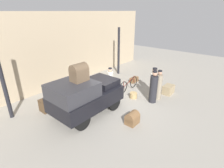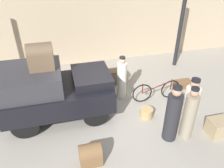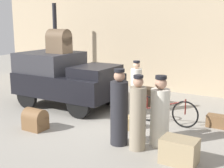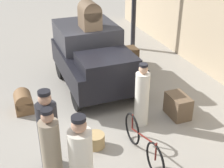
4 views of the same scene
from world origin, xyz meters
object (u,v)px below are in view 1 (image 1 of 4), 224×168
trunk_large_brown (168,90)px  trunk_barrel_dark (132,118)px  porter_with_bicycle (110,82)px  trunk_wicker_pale (98,85)px  conductor_in_dark_uniform (153,88)px  trunk_umber_medium (46,105)px  bicycle (129,84)px  wicker_basket (133,95)px  suitcase_tan_flat (134,80)px  truck (84,95)px  porter_lifting_near_truck (154,83)px  porter_standing_middle (158,86)px  trunk_on_truck_roof (79,72)px

trunk_large_brown → trunk_barrel_dark: 3.84m
porter_with_bicycle → trunk_wicker_pale: porter_with_bicycle is taller
porter_with_bicycle → trunk_large_brown: size_ratio=2.26×
porter_with_bicycle → conductor_in_dark_uniform: conductor_in_dark_uniform is taller
trunk_umber_medium → bicycle: bearing=-20.2°
wicker_basket → trunk_wicker_pale: size_ratio=0.60×
trunk_barrel_dark → suitcase_tan_flat: bearing=32.5°
bicycle → conductor_in_dark_uniform: conductor_in_dark_uniform is taller
truck → trunk_umber_medium: truck is taller
porter_with_bicycle → porter_lifting_near_truck: size_ratio=1.00×
porter_lifting_near_truck → wicker_basket: bearing=150.9°
trunk_barrel_dark → porter_standing_middle: bearing=4.7°
bicycle → trunk_umber_medium: size_ratio=3.03×
wicker_basket → conductor_in_dark_uniform: 1.24m
bicycle → porter_standing_middle: 1.92m
trunk_umber_medium → trunk_barrel_dark: bearing=-64.6°
wicker_basket → porter_standing_middle: 1.45m
wicker_basket → trunk_large_brown: size_ratio=0.58×
trunk_large_brown → trunk_barrel_dark: size_ratio=1.26×
truck → porter_lifting_near_truck: 4.17m
truck → trunk_barrel_dark: truck is taller
porter_lifting_near_truck → trunk_large_brown: porter_lifting_near_truck is taller
porter_with_bicycle → suitcase_tan_flat: 2.55m
porter_with_bicycle → trunk_on_truck_roof: 2.93m
porter_lifting_near_truck → trunk_barrel_dark: porter_lifting_near_truck is taller
trunk_wicker_pale → trunk_on_truck_roof: (-2.57, -1.48, 1.83)m
suitcase_tan_flat → trunk_large_brown: size_ratio=0.94×
conductor_in_dark_uniform → trunk_umber_medium: (-4.14, 3.50, -0.50)m
trunk_large_brown → trunk_barrel_dark: bearing=-179.2°
conductor_in_dark_uniform → trunk_wicker_pale: (-0.72, 3.36, -0.51)m
truck → trunk_large_brown: bearing=-24.7°
trunk_umber_medium → truck: bearing=-57.0°
truck → porter_with_bicycle: size_ratio=2.05×
trunk_wicker_pale → trunk_umber_medium: (-3.42, 0.14, 0.01)m
porter_with_bicycle → trunk_on_truck_roof: size_ratio=2.09×
truck → porter_lifting_near_truck: truck is taller
trunk_wicker_pale → suitcase_tan_flat: 2.68m
porter_lifting_near_truck → trunk_large_brown: bearing=-42.9°
truck → porter_standing_middle: size_ratio=1.98×
trunk_large_brown → truck: bearing=155.3°
trunk_wicker_pale → trunk_barrel_dark: trunk_wicker_pale is taller
porter_lifting_near_truck → trunk_on_truck_roof: 4.57m
bicycle → trunk_wicker_pale: (-1.12, 1.53, -0.08)m
bicycle → porter_lifting_near_truck: size_ratio=1.13×
porter_with_bicycle → trunk_large_brown: (2.24, -2.57, -0.48)m
bicycle → trunk_barrel_dark: 3.47m
trunk_barrel_dark → trunk_umber_medium: bearing=115.4°
trunk_umber_medium → trunk_on_truck_roof: trunk_on_truck_roof is taller
porter_lifting_near_truck → trunk_on_truck_roof: trunk_on_truck_roof is taller
bicycle → trunk_umber_medium: (-4.54, 1.67, -0.07)m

